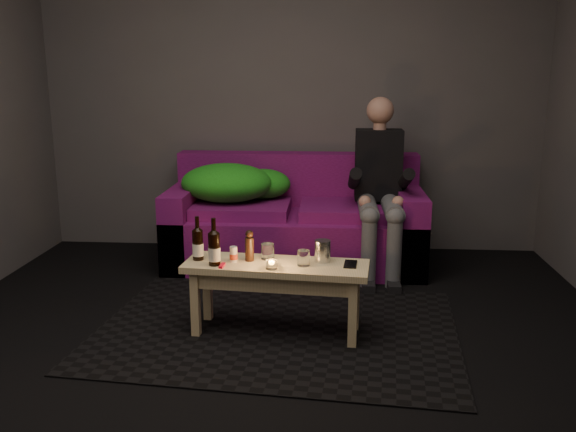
{
  "coord_description": "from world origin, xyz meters",
  "views": [
    {
      "loc": [
        0.32,
        -2.69,
        1.44
      ],
      "look_at": [
        0.04,
        1.28,
        0.49
      ],
      "focal_mm": 38.0,
      "sensor_mm": 36.0,
      "label": 1
    }
  ],
  "objects_px": {
    "beer_bottle_a": "(198,244)",
    "steel_cup": "(322,251)",
    "beer_bottle_b": "(214,248)",
    "sofa": "(296,225)",
    "coffee_table": "(276,276)",
    "person": "(379,183)"
  },
  "relations": [
    {
      "from": "coffee_table",
      "to": "steel_cup",
      "type": "xyz_separation_m",
      "value": [
        0.25,
        0.05,
        0.13
      ]
    },
    {
      "from": "beer_bottle_a",
      "to": "steel_cup",
      "type": "height_order",
      "value": "beer_bottle_a"
    },
    {
      "from": "beer_bottle_a",
      "to": "beer_bottle_b",
      "type": "distance_m",
      "value": 0.14
    },
    {
      "from": "beer_bottle_a",
      "to": "sofa",
      "type": "bearing_deg",
      "value": 70.08
    },
    {
      "from": "person",
      "to": "steel_cup",
      "type": "relative_size",
      "value": 10.39
    },
    {
      "from": "sofa",
      "to": "coffee_table",
      "type": "relative_size",
      "value": 1.82
    },
    {
      "from": "beer_bottle_b",
      "to": "coffee_table",
      "type": "bearing_deg",
      "value": 9.65
    },
    {
      "from": "sofa",
      "to": "person",
      "type": "relative_size",
      "value": 1.5
    },
    {
      "from": "sofa",
      "to": "person",
      "type": "xyz_separation_m",
      "value": [
        0.61,
        -0.15,
        0.36
      ]
    },
    {
      "from": "beer_bottle_a",
      "to": "steel_cup",
      "type": "relative_size",
      "value": 2.04
    },
    {
      "from": "person",
      "to": "beer_bottle_a",
      "type": "xyz_separation_m",
      "value": [
        -1.08,
        -1.14,
        -0.15
      ]
    },
    {
      "from": "person",
      "to": "beer_bottle_b",
      "type": "distance_m",
      "value": 1.58
    },
    {
      "from": "coffee_table",
      "to": "beer_bottle_a",
      "type": "height_order",
      "value": "beer_bottle_a"
    },
    {
      "from": "sofa",
      "to": "coffee_table",
      "type": "bearing_deg",
      "value": -91.22
    },
    {
      "from": "coffee_table",
      "to": "beer_bottle_b",
      "type": "relative_size",
      "value": 3.95
    },
    {
      "from": "sofa",
      "to": "person",
      "type": "distance_m",
      "value": 0.73
    },
    {
      "from": "sofa",
      "to": "steel_cup",
      "type": "relative_size",
      "value": 15.56
    },
    {
      "from": "sofa",
      "to": "beer_bottle_a",
      "type": "relative_size",
      "value": 7.63
    },
    {
      "from": "coffee_table",
      "to": "steel_cup",
      "type": "relative_size",
      "value": 8.54
    },
    {
      "from": "steel_cup",
      "to": "person",
      "type": "bearing_deg",
      "value": 70.95
    },
    {
      "from": "beer_bottle_a",
      "to": "steel_cup",
      "type": "xyz_separation_m",
      "value": [
        0.69,
        0.01,
        -0.03
      ]
    },
    {
      "from": "person",
      "to": "coffee_table",
      "type": "bearing_deg",
      "value": -118.66
    }
  ]
}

